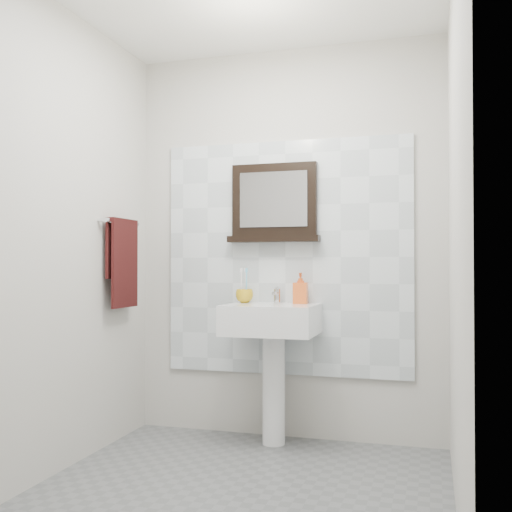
{
  "coord_description": "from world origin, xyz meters",
  "views": [
    {
      "loc": [
        0.9,
        -2.65,
        1.09
      ],
      "look_at": [
        -0.04,
        0.55,
        1.15
      ],
      "focal_mm": 42.0,
      "sensor_mm": 36.0,
      "label": 1
    }
  ],
  "objects": [
    {
      "name": "toothbrush_cup",
      "position": [
        -0.24,
        0.98,
        0.9
      ],
      "size": [
        0.12,
        0.12,
        0.09
      ],
      "primitive_type": "imported",
      "rotation": [
        0.0,
        0.0,
        -0.12
      ],
      "color": "#BD9516",
      "rests_on": "pedestal_sink"
    },
    {
      "name": "left_wall",
      "position": [
        -1.0,
        0.0,
        1.25
      ],
      "size": [
        0.01,
        2.2,
        2.5
      ],
      "primitive_type": "cube",
      "color": "#BAB8B1",
      "rests_on": "ground"
    },
    {
      "name": "framed_mirror",
      "position": [
        -0.07,
        1.06,
        1.49
      ],
      "size": [
        0.59,
        0.11,
        0.51
      ],
      "color": "black",
      "rests_on": "back_wall"
    },
    {
      "name": "toothbrushes",
      "position": [
        -0.25,
        0.98,
        0.98
      ],
      "size": [
        0.05,
        0.04,
        0.21
      ],
      "color": "white",
      "rests_on": "toothbrush_cup"
    },
    {
      "name": "pedestal_sink",
      "position": [
        -0.04,
        0.87,
        0.68
      ],
      "size": [
        0.55,
        0.44,
        0.96
      ],
      "color": "white",
      "rests_on": "ground"
    },
    {
      "name": "towel_bar",
      "position": [
        -0.95,
        0.67,
        1.37
      ],
      "size": [
        0.07,
        0.4,
        0.03
      ],
      "color": "silver",
      "rests_on": "left_wall"
    },
    {
      "name": "hand_towel",
      "position": [
        -0.94,
        0.67,
        1.16
      ],
      "size": [
        0.06,
        0.3,
        0.55
      ],
      "color": "black",
      "rests_on": "towel_bar"
    },
    {
      "name": "right_wall",
      "position": [
        1.0,
        0.0,
        1.25
      ],
      "size": [
        0.01,
        2.2,
        2.5
      ],
      "primitive_type": "cube",
      "color": "#BAB8B1",
      "rests_on": "ground"
    },
    {
      "name": "back_wall",
      "position": [
        0.0,
        1.1,
        1.25
      ],
      "size": [
        2.0,
        0.01,
        2.5
      ],
      "primitive_type": "cube",
      "color": "#BAB8B1",
      "rests_on": "ground"
    },
    {
      "name": "front_wall",
      "position": [
        0.0,
        -1.1,
        1.25
      ],
      "size": [
        2.0,
        0.01,
        2.5
      ],
      "primitive_type": "cube",
      "color": "#BAB8B1",
      "rests_on": "ground"
    },
    {
      "name": "splashback",
      "position": [
        0.0,
        1.09,
        1.15
      ],
      "size": [
        1.6,
        0.02,
        1.5
      ],
      "primitive_type": "cube",
      "color": "silver",
      "rests_on": "back_wall"
    },
    {
      "name": "soap_dispenser",
      "position": [
        0.12,
        1.0,
        0.96
      ],
      "size": [
        0.09,
        0.09,
        0.19
      ],
      "primitive_type": "imported",
      "rotation": [
        0.0,
        0.0,
        0.07
      ],
      "color": "red",
      "rests_on": "pedestal_sink"
    },
    {
      "name": "floor",
      "position": [
        0.0,
        0.0,
        0.0
      ],
      "size": [
        2.0,
        2.2,
        0.01
      ],
      "primitive_type": "cube",
      "color": "slate",
      "rests_on": "ground"
    }
  ]
}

